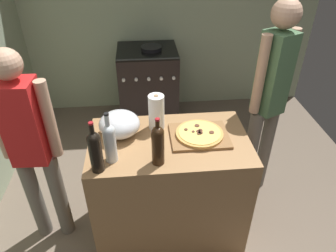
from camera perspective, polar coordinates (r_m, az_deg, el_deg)
ground_plane at (r=3.24m, az=0.75°, el=-8.24°), size 3.80×3.35×0.02m
kitchen_wall_rear at (r=3.90m, az=-1.46°, el=21.33°), size 3.80×0.10×2.60m
counter at (r=2.44m, az=0.23°, el=-11.00°), size 1.10×0.66×0.89m
cutting_board at (r=2.18m, az=5.72°, el=-1.78°), size 0.40×0.32×0.02m
pizza at (r=2.17m, az=5.75°, el=-1.33°), size 0.33×0.33×0.03m
mixing_bowl at (r=2.17m, az=-8.83°, el=0.33°), size 0.28×0.28×0.17m
paper_towel_roll at (r=2.20m, az=-2.12°, el=2.53°), size 0.11×0.11×0.26m
wine_bottle_green at (r=1.87m, az=-13.11°, el=-4.28°), size 0.08×0.08×0.34m
wine_bottle_amber at (r=1.87m, az=-1.85°, el=-3.22°), size 0.08×0.08×0.33m
wine_bottle_clear at (r=1.92m, az=-10.56°, el=-2.72°), size 0.08×0.08×0.35m
stove at (r=3.80m, az=-3.60°, el=7.37°), size 0.68×0.62×0.95m
person_in_stripes at (r=2.29m, az=-23.73°, el=-2.98°), size 0.40×0.21×1.56m
person_in_red at (r=2.59m, az=17.96°, el=5.27°), size 0.33×0.26×1.72m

